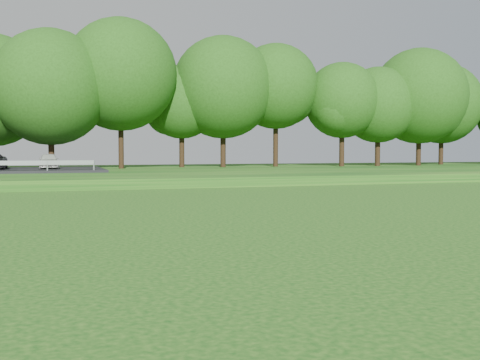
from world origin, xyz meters
name	(u,v)px	position (x,y,z in m)	size (l,w,h in m)	color
berm	(244,172)	(0.00, 34.00, 0.30)	(130.00, 30.00, 0.60)	#0C4010
walking_path	(314,184)	(0.00, 20.00, 0.02)	(130.00, 1.60, 0.04)	gray
treeline	(230,85)	(0.00, 38.00, 8.10)	(104.00, 7.00, 15.00)	#1D4510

